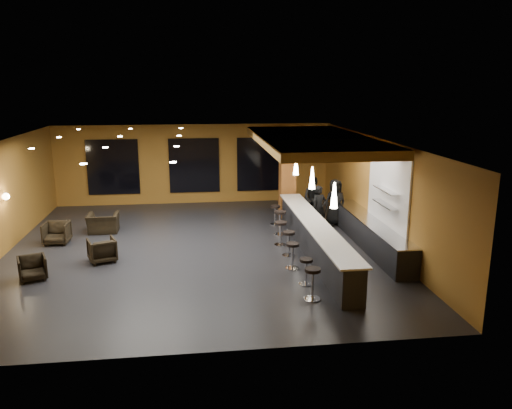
{
  "coord_description": "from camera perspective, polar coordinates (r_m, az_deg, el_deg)",
  "views": [
    {
      "loc": [
        -0.03,
        -15.54,
        5.24
      ],
      "look_at": [
        2.0,
        0.5,
        1.3
      ],
      "focal_mm": 35.0,
      "sensor_mm": 36.0,
      "label": 1
    }
  ],
  "objects": [
    {
      "name": "armchair_d",
      "position": [
        18.76,
        -17.06,
        -2.03
      ],
      "size": [
        1.09,
        0.96,
        0.7
      ],
      "primitive_type": "imported",
      "rotation": [
        0.0,
        0.0,
        3.16
      ],
      "color": "black",
      "rests_on": "floor"
    },
    {
      "name": "armchair_a",
      "position": [
        15.03,
        -24.19,
        -6.64
      ],
      "size": [
        0.91,
        0.92,
        0.65
      ],
      "primitive_type": "imported",
      "rotation": [
        0.0,
        0.0,
        0.37
      ],
      "color": "black",
      "rests_on": "floor"
    },
    {
      "name": "pendant_1",
      "position": [
        15.75,
        6.43,
        3.04
      ],
      "size": [
        0.2,
        0.2,
        0.7
      ],
      "primitive_type": "cone",
      "color": "white",
      "rests_on": "wood_soffit"
    },
    {
      "name": "armchair_b",
      "position": [
        15.76,
        -17.19,
        -4.99
      ],
      "size": [
        0.99,
        1.01,
        0.71
      ],
      "primitive_type": "imported",
      "rotation": [
        0.0,
        0.0,
        3.51
      ],
      "color": "black",
      "rests_on": "floor"
    },
    {
      "name": "floor",
      "position": [
        16.42,
        -6.75,
        -5.2
      ],
      "size": [
        12.0,
        13.0,
        0.1
      ],
      "primitive_type": "cube",
      "color": "black",
      "rests_on": "ground"
    },
    {
      "name": "tile_backsplash",
      "position": [
        16.06,
        14.86,
        1.59
      ],
      "size": [
        0.06,
        3.2,
        2.4
      ],
      "primitive_type": "cube",
      "color": "white",
      "rests_on": "wall_right"
    },
    {
      "name": "column",
      "position": [
        19.8,
        3.62,
        3.52
      ],
      "size": [
        0.6,
        0.6,
        3.5
      ],
      "primitive_type": "cube",
      "color": "brown",
      "rests_on": "floor"
    },
    {
      "name": "bar_stool_2",
      "position": [
        14.47,
        4.19,
        -5.48
      ],
      "size": [
        0.39,
        0.39,
        0.78
      ],
      "rotation": [
        0.0,
        0.0,
        0.41
      ],
      "color": "silver",
      "rests_on": "floor"
    },
    {
      "name": "pendant_0",
      "position": [
        13.38,
        8.93,
        1.06
      ],
      "size": [
        0.2,
        0.2,
        0.7
      ],
      "primitive_type": "cone",
      "color": "white",
      "rests_on": "wood_soffit"
    },
    {
      "name": "bar_stool_1",
      "position": [
        13.41,
        5.74,
        -7.24
      ],
      "size": [
        0.37,
        0.37,
        0.72
      ],
      "rotation": [
        0.0,
        0.0,
        0.38
      ],
      "color": "silver",
      "rests_on": "floor"
    },
    {
      "name": "wood_soffit",
      "position": [
        17.13,
        6.49,
        7.31
      ],
      "size": [
        3.6,
        8.0,
        0.28
      ],
      "primitive_type": "cube",
      "color": "#A47430",
      "rests_on": "ceiling"
    },
    {
      "name": "bar_stool_0",
      "position": [
        12.5,
        6.47,
        -8.53
      ],
      "size": [
        0.42,
        0.42,
        0.83
      ],
      "rotation": [
        0.0,
        0.0,
        -0.39
      ],
      "color": "silver",
      "rests_on": "floor"
    },
    {
      "name": "wall_shelf_upper",
      "position": [
        15.81,
        14.67,
        1.6
      ],
      "size": [
        0.3,
        1.5,
        0.03
      ],
      "primitive_type": "cube",
      "color": "silver",
      "rests_on": "wall_right"
    },
    {
      "name": "bar_stool_6",
      "position": [
        18.88,
        2.21,
        -0.92
      ],
      "size": [
        0.38,
        0.38,
        0.75
      ],
      "rotation": [
        0.0,
        0.0,
        0.11
      ],
      "color": "silver",
      "rests_on": "floor"
    },
    {
      "name": "prep_counter",
      "position": [
        16.78,
        12.92,
        -3.32
      ],
      "size": [
        0.7,
        6.0,
        0.86
      ],
      "primitive_type": "cube",
      "color": "black",
      "rests_on": "floor"
    },
    {
      "name": "wall_back",
      "position": [
        22.36,
        -7.07,
        4.62
      ],
      "size": [
        12.0,
        0.1,
        3.5
      ],
      "primitive_type": "cube",
      "color": "#946221",
      "rests_on": "floor"
    },
    {
      "name": "wall_right",
      "position": [
        17.05,
        13.85,
        1.48
      ],
      "size": [
        0.1,
        13.0,
        3.5
      ],
      "primitive_type": "cube",
      "color": "#946221",
      "rests_on": "floor"
    },
    {
      "name": "wall_front",
      "position": [
        9.64,
        -6.6,
        -7.62
      ],
      "size": [
        12.0,
        0.1,
        3.5
      ],
      "primitive_type": "cube",
      "color": "#946221",
      "rests_on": "floor"
    },
    {
      "name": "staff_a",
      "position": [
        18.24,
        7.23,
        -0.42
      ],
      "size": [
        0.7,
        0.59,
        1.65
      ],
      "primitive_type": "imported",
      "rotation": [
        0.0,
        0.0,
        0.37
      ],
      "color": "black",
      "rests_on": "floor"
    },
    {
      "name": "bar_counter",
      "position": [
        15.73,
        6.68,
        -3.94
      ],
      "size": [
        0.6,
        8.0,
        1.0
      ],
      "primitive_type": "cube",
      "color": "black",
      "rests_on": "floor"
    },
    {
      "name": "bar_top",
      "position": [
        15.58,
        6.73,
        -2.1
      ],
      "size": [
        0.78,
        8.1,
        0.05
      ],
      "primitive_type": "cube",
      "color": "silver",
      "rests_on": "bar_counter"
    },
    {
      "name": "window_left",
      "position": [
        22.53,
        -16.02,
        4.13
      ],
      "size": [
        2.2,
        0.06,
        2.4
      ],
      "primitive_type": "cube",
      "color": "black",
      "rests_on": "wall_back"
    },
    {
      "name": "pendant_2",
      "position": [
        18.15,
        4.59,
        4.49
      ],
      "size": [
        0.2,
        0.2,
        0.7
      ],
      "primitive_type": "cone",
      "color": "white",
      "rests_on": "wood_soffit"
    },
    {
      "name": "prep_top",
      "position": [
        16.66,
        13.01,
        -1.82
      ],
      "size": [
        0.72,
        6.0,
        0.03
      ],
      "primitive_type": "cube",
      "color": "silver",
      "rests_on": "prep_counter"
    },
    {
      "name": "bar_stool_3",
      "position": [
        15.51,
        3.76,
        -4.11
      ],
      "size": [
        0.4,
        0.4,
        0.79
      ],
      "rotation": [
        0.0,
        0.0,
        -0.05
      ],
      "color": "silver",
      "rests_on": "floor"
    },
    {
      "name": "ceiling",
      "position": [
        15.63,
        -7.12,
        7.38
      ],
      "size": [
        12.0,
        13.0,
        0.1
      ],
      "primitive_type": "cube",
      "color": "black"
    },
    {
      "name": "armchair_c",
      "position": [
        17.97,
        -21.81,
        -3.04
      ],
      "size": [
        0.82,
        0.84,
        0.74
      ],
      "primitive_type": "imported",
      "rotation": [
        0.0,
        0.0,
        -0.03
      ],
      "color": "black",
      "rests_on": "floor"
    },
    {
      "name": "bar_stool_5",
      "position": [
        17.6,
        2.77,
        -1.75
      ],
      "size": [
        0.44,
        0.44,
        0.87
      ],
      "rotation": [
        0.0,
        0.0,
        0.14
      ],
      "color": "silver",
      "rests_on": "floor"
    },
    {
      "name": "bar_stool_4",
      "position": [
        16.49,
        2.83,
        -2.96
      ],
      "size": [
        0.41,
        0.41,
        0.81
      ],
      "rotation": [
        0.0,
        0.0,
        0.05
      ],
      "color": "silver",
      "rests_on": "floor"
    },
    {
      "name": "staff_b",
      "position": [
        19.28,
        6.59,
        0.57
      ],
      "size": [
        1.06,
        0.95,
        1.78
      ],
      "primitive_type": "imported",
      "rotation": [
        0.0,
        0.0,
        -0.39
      ],
      "color": "black",
      "rests_on": "floor"
    },
    {
      "name": "wall_sconce",
      "position": [
        17.42,
        -26.68,
        0.83
      ],
      "size": [
        0.22,
        0.22,
        0.22
      ],
      "primitive_type": "sphere",
      "color": "#FFE5B2",
      "rests_on": "wall_left"
    },
    {
      "name": "window_center",
      "position": [
        22.26,
        -7.07,
        4.44
      ],
      "size": [
        2.2,
        0.06,
        2.4
      ],
      "primitive_type": "cube",
      "color": "black",
      "rests_on": "wall_back"
    },
    {
      "name": "wall_shelf_lower",
      "position": [
        15.91,
        14.57,
        0.02
      ],
      "size": [
        0.3,
        1.5,
        0.03
      ],
      "primitive_type": "cube",
      "color": "silver",
      "rests_on": "wall_right"
    },
    {
      "name": "window_right",
      "position": [
        22.47,
        0.63,
        4.63
      ],
      "size": [
        2.2,
        0.06,
        2.4
      ],
      "primitive_type": "cube",
      "color": "black",
      "rests_on": "wall_back"
    },
    {
      "name": "staff_c",
      "position": [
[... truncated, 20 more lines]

